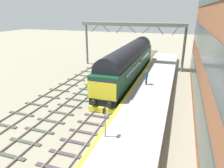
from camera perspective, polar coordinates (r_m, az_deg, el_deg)
ground_plane at (r=20.53m, az=-0.39°, el=-4.95°), size 140.00×140.00×0.00m
track_main at (r=20.51m, az=-0.39°, el=-4.82°), size 2.50×60.00×0.15m
track_adjacent_west at (r=21.75m, az=-8.82°, el=-3.59°), size 2.50×60.00×0.15m
track_adjacent_far_west at (r=23.30m, az=-15.76°, el=-2.52°), size 2.50×60.00×0.15m
station_platform at (r=19.56m, az=9.66°, el=-4.95°), size 4.00×44.00×1.01m
diesel_locomotive at (r=26.40m, az=4.80°, el=6.27°), size 2.74×19.71×4.68m
platform_number_sign at (r=12.78m, az=-2.01°, el=-9.30°), size 0.10×0.44×2.03m
waiting_passenger at (r=22.32m, az=9.55°, el=2.27°), size 0.46×0.46×1.64m
overhead_footbridge at (r=32.30m, az=5.71°, el=15.62°), size 15.82×2.00×6.95m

